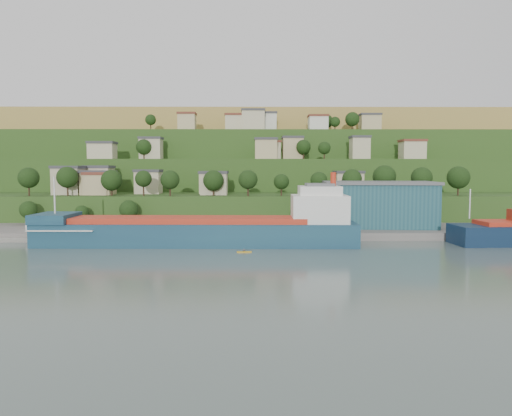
{
  "coord_description": "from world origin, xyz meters",
  "views": [
    {
      "loc": [
        2.54,
        -110.75,
        18.31
      ],
      "look_at": [
        3.38,
        15.0,
        8.47
      ],
      "focal_mm": 35.0,
      "sensor_mm": 36.0,
      "label": 1
    }
  ],
  "objects_px": {
    "cargo_ship_near": "(207,232)",
    "kayak_orange": "(144,247)",
    "warehouse": "(378,204)",
    "caravan": "(39,227)"
  },
  "relations": [
    {
      "from": "warehouse",
      "to": "kayak_orange",
      "type": "height_order",
      "value": "warehouse"
    },
    {
      "from": "warehouse",
      "to": "kayak_orange",
      "type": "bearing_deg",
      "value": -151.45
    },
    {
      "from": "kayak_orange",
      "to": "cargo_ship_near",
      "type": "bearing_deg",
      "value": 20.84
    },
    {
      "from": "cargo_ship_near",
      "to": "caravan",
      "type": "bearing_deg",
      "value": 164.48
    },
    {
      "from": "warehouse",
      "to": "kayak_orange",
      "type": "relative_size",
      "value": 8.85
    },
    {
      "from": "warehouse",
      "to": "caravan",
      "type": "xyz_separation_m",
      "value": [
        -93.5,
        -8.23,
        -5.69
      ]
    },
    {
      "from": "cargo_ship_near",
      "to": "kayak_orange",
      "type": "height_order",
      "value": "cargo_ship_near"
    },
    {
      "from": "caravan",
      "to": "kayak_orange",
      "type": "distance_m",
      "value": 37.81
    },
    {
      "from": "cargo_ship_near",
      "to": "caravan",
      "type": "relative_size",
      "value": 11.66
    },
    {
      "from": "cargo_ship_near",
      "to": "kayak_orange",
      "type": "xyz_separation_m",
      "value": [
        -14.05,
        -5.26,
        -2.88
      ]
    }
  ]
}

